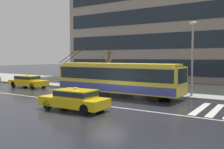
{
  "coord_description": "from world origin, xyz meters",
  "views": [
    {
      "loc": [
        9.71,
        -14.79,
        3.23
      ],
      "look_at": [
        -1.73,
        3.16,
        1.76
      ],
      "focal_mm": 39.99,
      "sensor_mm": 36.0,
      "label": 1
    }
  ],
  "objects": [
    {
      "name": "office_tower_corner_left",
      "position": [
        -5.06,
        23.49,
        10.72
      ],
      "size": [
        27.72,
        13.75,
        21.42
      ],
      "color": "gray",
      "rests_on": "ground_plane"
    },
    {
      "name": "ground_plane",
      "position": [
        0.0,
        0.0,
        0.0
      ],
      "size": [
        160.0,
        160.0,
        0.0
      ],
      "primitive_type": "plane",
      "color": "#23242B"
    },
    {
      "name": "street_lamp",
      "position": [
        4.41,
        5.47,
        3.69
      ],
      "size": [
        0.6,
        0.32,
        5.92
      ],
      "color": "#93919B",
      "rests_on": "sidewalk_slab"
    },
    {
      "name": "pedestrian_walking_past",
      "position": [
        2.82,
        5.01,
        1.71
      ],
      "size": [
        1.43,
        1.43,
        1.93
      ],
      "color": "black",
      "rests_on": "sidewalk_slab"
    },
    {
      "name": "street_tree_bare",
      "position": [
        -4.5,
        6.86,
        2.32
      ],
      "size": [
        1.97,
        1.49,
        3.87
      ],
      "color": "brown",
      "rests_on": "sidewalk_slab"
    },
    {
      "name": "lane_centre_line",
      "position": [
        0.0,
        -1.2,
        0.0
      ],
      "size": [
        72.0,
        0.14,
        0.01
      ],
      "primitive_type": "cube",
      "color": "silver",
      "rests_on": "ground_plane"
    },
    {
      "name": "trolleybus",
      "position": [
        -1.11,
        3.06,
        1.52
      ],
      "size": [
        11.89,
        2.61,
        5.0
      ],
      "color": "yellow",
      "rests_on": "ground_plane"
    },
    {
      "name": "pedestrian_waiting_by_pole",
      "position": [
        -2.13,
        5.97,
        1.83
      ],
      "size": [
        1.21,
        1.21,
        2.06
      ],
      "color": "#182928",
      "rests_on": "sidewalk_slab"
    },
    {
      "name": "pedestrian_approaching_curb",
      "position": [
        -0.94,
        5.2,
        1.14
      ],
      "size": [
        0.5,
        0.5,
        1.69
      ],
      "color": "navy",
      "rests_on": "sidewalk_slab"
    },
    {
      "name": "crosswalk_stripe_edge_near",
      "position": [
        6.07,
        1.33,
        0.0
      ],
      "size": [
        0.44,
        4.4,
        0.01
      ],
      "primitive_type": "cube",
      "color": "beige",
      "rests_on": "ground_plane"
    },
    {
      "name": "crosswalk_stripe_inner_a",
      "position": [
        6.97,
        1.33,
        0.0
      ],
      "size": [
        0.44,
        4.4,
        0.01
      ],
      "primitive_type": "cube",
      "color": "beige",
      "rests_on": "ground_plane"
    },
    {
      "name": "pedestrian_at_shelter",
      "position": [
        1.12,
        7.11,
        1.72
      ],
      "size": [
        1.4,
        1.4,
        1.98
      ],
      "color": "black",
      "rests_on": "sidewalk_slab"
    },
    {
      "name": "bus_shelter",
      "position": [
        -2.87,
        6.94,
        1.99
      ],
      "size": [
        4.18,
        1.68,
        2.46
      ],
      "color": "gray",
      "rests_on": "sidewalk_slab"
    },
    {
      "name": "taxi_oncoming_near",
      "position": [
        -0.38,
        -3.25,
        0.7
      ],
      "size": [
        4.39,
        1.87,
        1.39
      ],
      "color": "yellow",
      "rests_on": "ground_plane"
    },
    {
      "name": "sidewalk_slab",
      "position": [
        0.0,
        9.66,
        0.07
      ],
      "size": [
        80.0,
        10.0,
        0.14
      ],
      "primitive_type": "cube",
      "color": "gray",
      "rests_on": "ground_plane"
    },
    {
      "name": "taxi_queued_behind_bus",
      "position": [
        -12.39,
        2.95,
        0.7
      ],
      "size": [
        4.51,
        1.88,
        1.39
      ],
      "color": "yellow",
      "rests_on": "ground_plane"
    }
  ]
}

